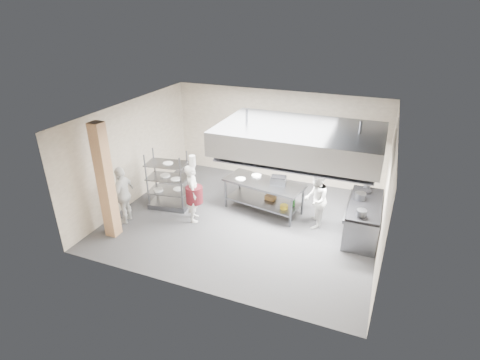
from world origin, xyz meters
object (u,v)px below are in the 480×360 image
at_px(chef_line, 315,199).
at_px(chef_plating, 123,195).
at_px(island, 263,196).
at_px(cooking_range, 363,219).
at_px(chef_head, 193,193).
at_px(griddle, 278,181).
at_px(stockpot, 360,196).
at_px(pass_rack, 168,180).

distance_m(chef_line, chef_plating, 5.11).
height_order(island, cooking_range, island).
height_order(chef_head, griddle, chef_head).
height_order(cooking_range, chef_head, chef_head).
distance_m(cooking_range, stockpot, 0.61).
xyz_separation_m(island, stockpot, (2.60, -0.06, 0.54)).
bearing_deg(chef_plating, cooking_range, 97.45).
bearing_deg(chef_line, island, -107.48).
xyz_separation_m(chef_head, chef_line, (3.13, 0.89, -0.02)).
bearing_deg(chef_head, cooking_range, -104.66).
bearing_deg(pass_rack, stockpot, -0.78).
xyz_separation_m(chef_line, griddle, (-1.11, 0.31, 0.22)).
bearing_deg(chef_plating, stockpot, 99.08).
xyz_separation_m(chef_head, griddle, (2.02, 1.20, 0.20)).
height_order(griddle, stockpot, griddle).
bearing_deg(griddle, chef_head, -157.64).
relative_size(chef_head, stockpot, 6.05).
bearing_deg(chef_line, pass_rack, -89.80).
relative_size(cooking_range, chef_line, 1.25).
relative_size(chef_plating, stockpot, 5.94).
height_order(island, pass_rack, pass_rack).
height_order(chef_head, stockpot, chef_head).
height_order(chef_head, chef_line, chef_head).
distance_m(griddle, stockpot, 2.19).
xyz_separation_m(pass_rack, cooking_range, (5.40, 0.59, -0.43)).
bearing_deg(stockpot, cooking_range, -40.15).
relative_size(cooking_range, chef_plating, 1.25).
distance_m(island, chef_head, 2.03).
bearing_deg(chef_head, island, -81.10).
height_order(chef_plating, griddle, chef_plating).
bearing_deg(chef_plating, chef_head, 105.23).
xyz_separation_m(cooking_range, chef_line, (-1.24, -0.09, 0.38)).
xyz_separation_m(chef_head, stockpot, (4.21, 1.12, 0.18)).
relative_size(pass_rack, chef_plating, 1.05).
relative_size(chef_line, griddle, 3.76).
distance_m(island, griddle, 0.69).
xyz_separation_m(chef_line, stockpot, (1.08, 0.23, 0.20)).
bearing_deg(pass_rack, chef_line, -1.85).
relative_size(pass_rack, chef_head, 1.03).
xyz_separation_m(cooking_range, chef_head, (-4.38, -0.98, 0.40)).
distance_m(pass_rack, cooking_range, 5.44).
distance_m(pass_rack, griddle, 3.15).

